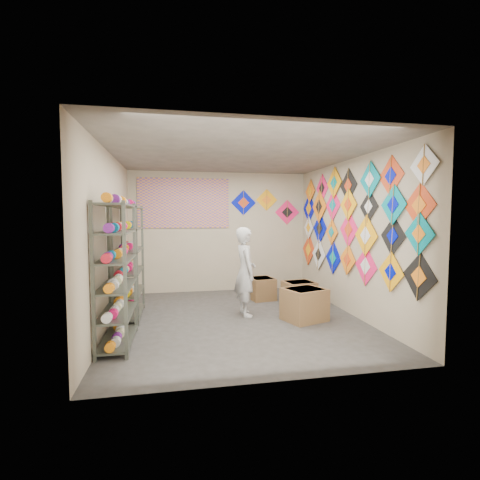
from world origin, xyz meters
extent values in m
plane|color=#34312D|center=(0.00, 0.00, 0.00)|extent=(4.50, 4.50, 0.00)
plane|color=tan|center=(0.00, 2.25, 1.35)|extent=(4.00, 0.00, 4.00)
plane|color=tan|center=(0.00, -2.25, 1.35)|extent=(4.00, 0.00, 4.00)
plane|color=tan|center=(-2.00, 0.00, 1.35)|extent=(0.00, 4.50, 4.50)
plane|color=tan|center=(2.00, 0.00, 1.35)|extent=(0.00, 4.50, 4.50)
plane|color=gray|center=(0.00, 0.00, 2.70)|extent=(4.50, 4.50, 0.00)
cube|color=#4C5147|center=(-1.78, -0.85, 0.95)|extent=(0.40, 1.10, 1.90)
cube|color=#4C5147|center=(-1.78, 0.45, 0.95)|extent=(0.40, 1.10, 1.90)
cylinder|color=#F91362|center=(-1.78, -1.33, 1.04)|extent=(0.12, 0.10, 0.12)
cylinder|color=orange|center=(-1.78, -1.14, 1.04)|extent=(0.12, 0.10, 0.12)
cylinder|color=#FFE301|center=(-1.78, -0.95, 1.04)|extent=(0.12, 0.10, 0.12)
cylinder|color=silver|center=(-1.78, -0.75, 1.04)|extent=(0.12, 0.10, 0.12)
cylinder|color=red|center=(-1.78, -0.56, 1.04)|extent=(0.12, 0.10, 0.12)
cylinder|color=#6F1E89|center=(-1.78, -0.37, 1.04)|extent=(0.12, 0.10, 0.12)
cylinder|color=beige|center=(-1.78, -0.03, 1.04)|extent=(0.12, 0.10, 0.12)
cylinder|color=#06719E|center=(-1.78, 0.16, 1.04)|extent=(0.12, 0.10, 0.12)
cylinder|color=#F91362|center=(-1.78, 0.35, 1.04)|extent=(0.12, 0.10, 0.12)
cylinder|color=orange|center=(-1.78, 0.55, 1.04)|extent=(0.12, 0.10, 0.12)
cylinder|color=#FFE301|center=(-1.78, 0.74, 1.04)|extent=(0.12, 0.10, 0.12)
cylinder|color=silver|center=(-1.78, 0.93, 1.04)|extent=(0.12, 0.10, 0.12)
cube|color=black|center=(1.99, -1.80, 0.96)|extent=(0.04, 0.62, 0.62)
cube|color=#FFA70E|center=(1.97, -1.25, 0.93)|extent=(0.01, 0.58, 0.58)
cube|color=#FF1C64|center=(1.99, -0.57, 0.92)|extent=(0.02, 0.64, 0.64)
cube|color=orange|center=(1.97, 0.00, 0.95)|extent=(0.03, 0.55, 0.55)
cube|color=#000CC4|center=(1.99, 0.59, 0.91)|extent=(0.02, 0.64, 0.64)
cube|color=white|center=(1.97, 1.24, 0.91)|extent=(0.03, 0.65, 0.65)
cube|color=red|center=(1.99, 1.84, 0.95)|extent=(0.04, 0.71, 0.71)
cube|color=#008593|center=(1.97, -1.80, 1.50)|extent=(0.01, 0.54, 0.54)
cube|color=black|center=(1.99, -1.24, 1.44)|extent=(0.03, 0.57, 0.57)
cube|color=#FFA70E|center=(1.97, -0.58, 1.41)|extent=(0.02, 0.66, 0.66)
cube|color=#FF1C64|center=(1.99, 0.01, 1.48)|extent=(0.03, 0.64, 0.64)
cube|color=orange|center=(1.97, 0.64, 1.41)|extent=(0.01, 0.50, 0.50)
cube|color=#000CC4|center=(1.99, 1.24, 1.46)|extent=(0.03, 0.67, 0.67)
cube|color=white|center=(1.97, 1.81, 1.45)|extent=(0.01, 0.52, 0.52)
cube|color=red|center=(1.99, -1.76, 1.85)|extent=(0.03, 0.58, 0.58)
cube|color=#008593|center=(1.97, -1.26, 1.88)|extent=(0.03, 0.57, 0.57)
cube|color=black|center=(1.99, -0.61, 1.87)|extent=(0.03, 0.52, 0.52)
cube|color=#FFA70E|center=(1.97, 0.01, 1.92)|extent=(0.01, 0.57, 0.57)
cube|color=#FF1C64|center=(1.99, 0.65, 1.93)|extent=(0.03, 0.62, 0.62)
cube|color=orange|center=(1.97, 1.25, 1.91)|extent=(0.02, 0.69, 0.69)
cube|color=#000CC4|center=(1.99, 1.85, 1.89)|extent=(0.02, 0.68, 0.68)
cube|color=white|center=(1.97, -1.84, 2.34)|extent=(0.02, 0.51, 0.51)
cube|color=red|center=(1.99, -1.16, 2.28)|extent=(0.02, 0.58, 0.58)
cube|color=#008593|center=(1.97, -0.65, 2.28)|extent=(0.01, 0.57, 0.57)
cube|color=black|center=(1.99, 0.06, 2.25)|extent=(0.01, 0.60, 0.60)
cube|color=#FFA70E|center=(1.97, 0.58, 2.35)|extent=(0.02, 0.60, 0.60)
cube|color=#FF1C64|center=(1.99, 1.16, 2.29)|extent=(0.01, 0.58, 0.58)
cube|color=orange|center=(1.97, 1.76, 2.27)|extent=(0.03, 0.53, 0.53)
cube|color=#000CC4|center=(0.55, 2.24, 2.02)|extent=(0.58, 0.02, 0.58)
cube|color=#FFA70E|center=(1.10, 2.24, 2.09)|extent=(0.51, 0.02, 0.51)
cube|color=#FF1C64|center=(1.60, 2.24, 1.80)|extent=(0.59, 0.02, 0.59)
cube|color=#6C4595|center=(-0.80, 2.23, 2.00)|extent=(2.00, 0.01, 1.10)
imported|color=beige|center=(0.17, 0.20, 0.76)|extent=(0.61, 0.45, 1.53)
cube|color=brown|center=(1.07, -0.29, 0.26)|extent=(0.77, 0.71, 0.53)
cube|color=brown|center=(1.32, 0.63, 0.23)|extent=(0.63, 0.54, 0.46)
cube|color=brown|center=(0.73, 1.25, 0.22)|extent=(0.54, 0.58, 0.45)
camera|label=1|loc=(-1.03, -5.61, 1.72)|focal=26.00mm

